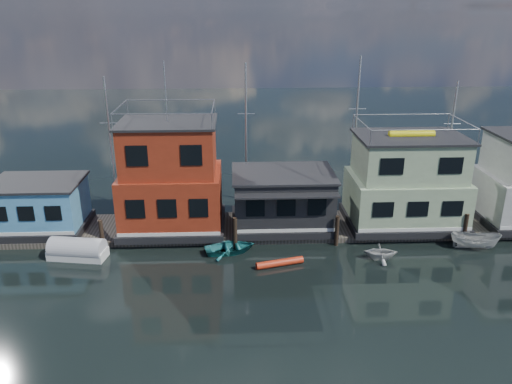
{
  "coord_description": "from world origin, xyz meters",
  "views": [
    {
      "loc": [
        -3.91,
        -21.69,
        15.63
      ],
      "look_at": [
        -2.45,
        12.0,
        3.0
      ],
      "focal_mm": 35.0,
      "sensor_mm": 36.0,
      "label": 1
    }
  ],
  "objects_px": {
    "tarp_runabout": "(77,250)",
    "red_kayak": "(280,263)",
    "houseboat_blue": "(39,206)",
    "houseboat_green": "(406,183)",
    "houseboat_dark": "(283,199)",
    "dinghy_teal": "(230,248)",
    "houseboat_red": "(171,179)",
    "dinghy_white": "(380,252)",
    "motorboat": "(475,241)"
  },
  "relations": [
    {
      "from": "tarp_runabout",
      "to": "dinghy_white",
      "type": "bearing_deg",
      "value": 5.93
    },
    {
      "from": "tarp_runabout",
      "to": "dinghy_teal",
      "type": "relative_size",
      "value": 1.15
    },
    {
      "from": "motorboat",
      "to": "houseboat_green",
      "type": "bearing_deg",
      "value": 59.65
    },
    {
      "from": "houseboat_blue",
      "to": "motorboat",
      "type": "bearing_deg",
      "value": -7.05
    },
    {
      "from": "dinghy_white",
      "to": "tarp_runabout",
      "type": "xyz_separation_m",
      "value": [
        -19.85,
        1.09,
        -0.02
      ]
    },
    {
      "from": "houseboat_dark",
      "to": "dinghy_teal",
      "type": "xyz_separation_m",
      "value": [
        -3.85,
        -3.52,
        -2.06
      ]
    },
    {
      "from": "houseboat_blue",
      "to": "tarp_runabout",
      "type": "distance_m",
      "value": 5.57
    },
    {
      "from": "houseboat_dark",
      "to": "motorboat",
      "type": "height_order",
      "value": "houseboat_dark"
    },
    {
      "from": "houseboat_green",
      "to": "motorboat",
      "type": "xyz_separation_m",
      "value": [
        3.85,
        -3.75,
        -2.93
      ]
    },
    {
      "from": "tarp_runabout",
      "to": "red_kayak",
      "type": "bearing_deg",
      "value": 1.85
    },
    {
      "from": "houseboat_red",
      "to": "houseboat_dark",
      "type": "bearing_deg",
      "value": -0.14
    },
    {
      "from": "houseboat_green",
      "to": "dinghy_white",
      "type": "xyz_separation_m",
      "value": [
        -3.03,
        -4.98,
        -2.97
      ]
    },
    {
      "from": "houseboat_red",
      "to": "dinghy_white",
      "type": "xyz_separation_m",
      "value": [
        13.97,
        -4.98,
        -3.52
      ]
    },
    {
      "from": "houseboat_red",
      "to": "tarp_runabout",
      "type": "xyz_separation_m",
      "value": [
        -5.87,
        -3.89,
        -3.54
      ]
    },
    {
      "from": "houseboat_dark",
      "to": "houseboat_blue",
      "type": "bearing_deg",
      "value": 179.94
    },
    {
      "from": "motorboat",
      "to": "red_kayak",
      "type": "height_order",
      "value": "motorboat"
    },
    {
      "from": "houseboat_blue",
      "to": "red_kayak",
      "type": "relative_size",
      "value": 2.04
    },
    {
      "from": "motorboat",
      "to": "houseboat_dark",
      "type": "bearing_deg",
      "value": 87.7
    },
    {
      "from": "houseboat_red",
      "to": "tarp_runabout",
      "type": "distance_m",
      "value": 7.88
    },
    {
      "from": "motorboat",
      "to": "dinghy_teal",
      "type": "distance_m",
      "value": 16.71
    },
    {
      "from": "houseboat_red",
      "to": "dinghy_white",
      "type": "relative_size",
      "value": 5.38
    },
    {
      "from": "houseboat_green",
      "to": "dinghy_teal",
      "type": "xyz_separation_m",
      "value": [
        -12.85,
        -3.54,
        -3.2
      ]
    },
    {
      "from": "houseboat_blue",
      "to": "dinghy_white",
      "type": "bearing_deg",
      "value": -11.98
    },
    {
      "from": "dinghy_white",
      "to": "dinghy_teal",
      "type": "bearing_deg",
      "value": 87.05
    },
    {
      "from": "houseboat_red",
      "to": "houseboat_dark",
      "type": "distance_m",
      "value": 8.18
    },
    {
      "from": "houseboat_blue",
      "to": "houseboat_red",
      "type": "distance_m",
      "value": 9.69
    },
    {
      "from": "houseboat_green",
      "to": "dinghy_white",
      "type": "distance_m",
      "value": 6.54
    },
    {
      "from": "houseboat_dark",
      "to": "red_kayak",
      "type": "xyz_separation_m",
      "value": [
        -0.67,
        -5.55,
        -2.19
      ]
    },
    {
      "from": "motorboat",
      "to": "red_kayak",
      "type": "xyz_separation_m",
      "value": [
        -13.52,
        -1.81,
        -0.39
      ]
    },
    {
      "from": "houseboat_green",
      "to": "dinghy_white",
      "type": "relative_size",
      "value": 3.81
    },
    {
      "from": "houseboat_red",
      "to": "dinghy_white",
      "type": "bearing_deg",
      "value": -19.63
    },
    {
      "from": "houseboat_blue",
      "to": "houseboat_green",
      "type": "bearing_deg",
      "value": 0.0
    },
    {
      "from": "houseboat_red",
      "to": "red_kayak",
      "type": "bearing_deg",
      "value": -37.22
    },
    {
      "from": "houseboat_red",
      "to": "dinghy_teal",
      "type": "relative_size",
      "value": 3.48
    },
    {
      "from": "tarp_runabout",
      "to": "dinghy_teal",
      "type": "xyz_separation_m",
      "value": [
        10.02,
        0.35,
        -0.21
      ]
    },
    {
      "from": "tarp_runabout",
      "to": "red_kayak",
      "type": "height_order",
      "value": "tarp_runabout"
    },
    {
      "from": "dinghy_teal",
      "to": "red_kayak",
      "type": "height_order",
      "value": "dinghy_teal"
    },
    {
      "from": "houseboat_dark",
      "to": "tarp_runabout",
      "type": "relative_size",
      "value": 1.89
    },
    {
      "from": "houseboat_green",
      "to": "red_kayak",
      "type": "distance_m",
      "value": 11.64
    },
    {
      "from": "houseboat_red",
      "to": "houseboat_dark",
      "type": "xyz_separation_m",
      "value": [
        8.0,
        -0.02,
        -1.69
      ]
    },
    {
      "from": "houseboat_blue",
      "to": "houseboat_dark",
      "type": "relative_size",
      "value": 0.86
    },
    {
      "from": "tarp_runabout",
      "to": "red_kayak",
      "type": "xyz_separation_m",
      "value": [
        13.2,
        -1.67,
        -0.33
      ]
    },
    {
      "from": "houseboat_dark",
      "to": "tarp_runabout",
      "type": "bearing_deg",
      "value": -164.41
    },
    {
      "from": "houseboat_green",
      "to": "dinghy_teal",
      "type": "distance_m",
      "value": 13.71
    },
    {
      "from": "houseboat_red",
      "to": "red_kayak",
      "type": "height_order",
      "value": "houseboat_red"
    },
    {
      "from": "dinghy_teal",
      "to": "tarp_runabout",
      "type": "bearing_deg",
      "value": 78.35
    },
    {
      "from": "red_kayak",
      "to": "dinghy_white",
      "type": "bearing_deg",
      "value": -10.03
    },
    {
      "from": "dinghy_white",
      "to": "tarp_runabout",
      "type": "bearing_deg",
      "value": 92.28
    },
    {
      "from": "houseboat_blue",
      "to": "dinghy_teal",
      "type": "relative_size",
      "value": 1.88
    },
    {
      "from": "houseboat_blue",
      "to": "houseboat_green",
      "type": "relative_size",
      "value": 0.76
    }
  ]
}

